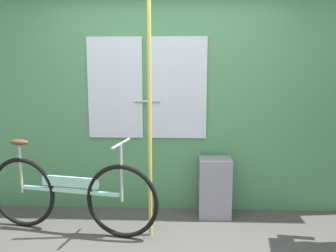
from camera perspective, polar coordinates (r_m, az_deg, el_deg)
The scene contains 4 objects.
train_door_wall at distance 4.07m, azimuth -0.47°, elevation 4.23°, with size 5.55×0.28×2.42m.
bicycle_near_door at distance 3.77m, azimuth -15.01°, elevation -10.21°, with size 1.76×0.51×0.93m.
trash_bin_by_wall at distance 4.07m, azimuth 7.26°, elevation -9.42°, with size 0.34×0.28×0.64m, color gray.
handrail_pole at distance 3.38m, azimuth -2.85°, elevation 1.98°, with size 0.04×0.04×2.38m, color #C6C14C.
Camera 1 is at (0.20, -2.87, 1.62)m, focal length 39.30 mm.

